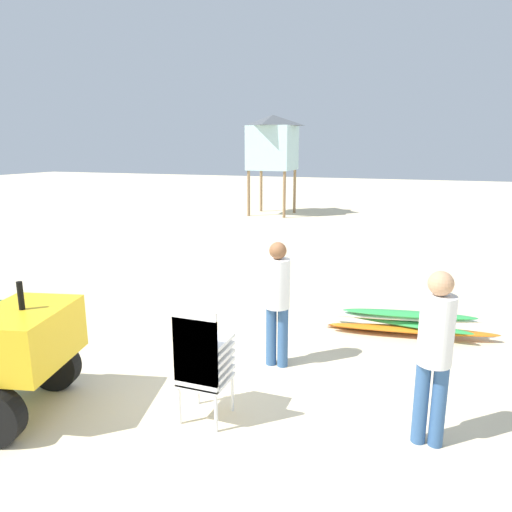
{
  "coord_description": "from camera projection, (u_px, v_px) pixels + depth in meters",
  "views": [
    {
      "loc": [
        2.16,
        -4.57,
        2.84
      ],
      "look_at": [
        -0.48,
        2.62,
        1.05
      ],
      "focal_mm": 32.74,
      "sensor_mm": 36.0,
      "label": 1
    }
  ],
  "objects": [
    {
      "name": "ground",
      "position": [
        218.0,
        392.0,
        5.55
      ],
      "size": [
        80.0,
        80.0,
        0.0
      ],
      "primitive_type": "plane",
      "color": "beige"
    },
    {
      "name": "stacked_plastic_chairs",
      "position": [
        201.0,
        357.0,
        4.78
      ],
      "size": [
        0.48,
        0.48,
        1.29
      ],
      "color": "white",
      "rests_on": "ground"
    },
    {
      "name": "surfboard_pile",
      "position": [
        404.0,
        322.0,
        7.21
      ],
      "size": [
        2.77,
        0.89,
        0.4
      ],
      "color": "orange",
      "rests_on": "ground"
    },
    {
      "name": "lifeguard_near_left",
      "position": [
        277.0,
        296.0,
        6.02
      ],
      "size": [
        0.32,
        0.32,
        1.68
      ],
      "color": "#33598C",
      "rests_on": "ground"
    },
    {
      "name": "lifeguard_near_center",
      "position": [
        435.0,
        348.0,
        4.36
      ],
      "size": [
        0.32,
        0.32,
        1.75
      ],
      "color": "#33598C",
      "rests_on": "ground"
    },
    {
      "name": "lifeguard_tower",
      "position": [
        273.0,
        143.0,
        19.54
      ],
      "size": [
        1.98,
        1.98,
        4.15
      ],
      "color": "olive",
      "rests_on": "ground"
    }
  ]
}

